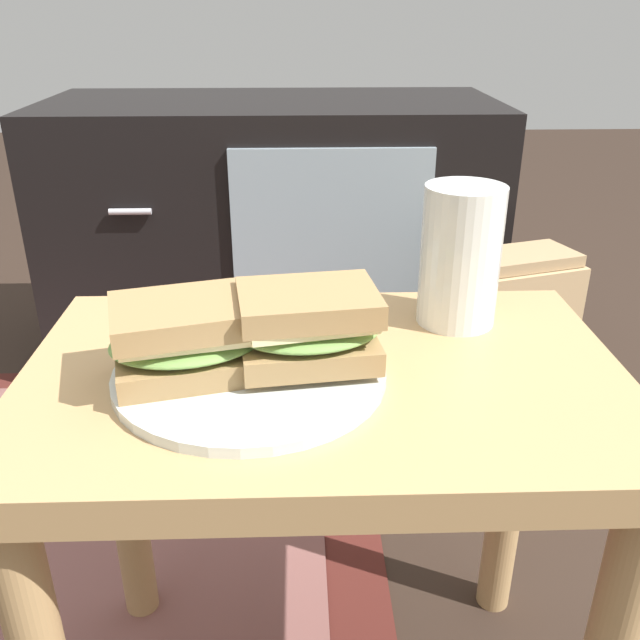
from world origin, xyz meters
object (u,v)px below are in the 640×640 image
Objects in this scene: sandwich_front at (187,338)px; beer_glass at (460,258)px; plate at (250,373)px; paper_bag at (502,353)px; tv_cabinet at (275,232)px; sandwich_back at (308,326)px.

sandwich_front is 1.06× the size of beer_glass.
plate is 0.74m from paper_bag.
sandwich_front is 0.41× the size of paper_bag.
tv_cabinet is at bearing 135.30° from paper_bag.
tv_cabinet reaches higher than sandwich_front.
sandwich_back is at bearing 3.64° from sandwich_front.
tv_cabinet is at bearing 93.71° from sandwich_back.
plate is 0.07m from sandwich_front.
sandwich_front is (-0.04, -0.97, 0.21)m from tv_cabinet.
beer_glass is (0.21, 0.11, 0.07)m from plate.
paper_bag is at bearing 49.76° from sandwich_front.
paper_bag is (0.46, 0.55, -0.31)m from sandwich_front.
sandwich_back is (0.05, 0.00, 0.04)m from plate.
tv_cabinet reaches higher than sandwich_back.
sandwich_front is at bearing -92.59° from tv_cabinet.
sandwich_front is (-0.05, -0.00, 0.04)m from plate.
sandwich_front is at bearing -130.24° from paper_bag.
plate reaches higher than paper_bag.
sandwich_back is 0.97× the size of beer_glass.
sandwich_front is at bearing -176.36° from plate.
beer_glass is at bearing -75.46° from tv_cabinet.
paper_bag is (0.20, 0.43, -0.34)m from beer_glass.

